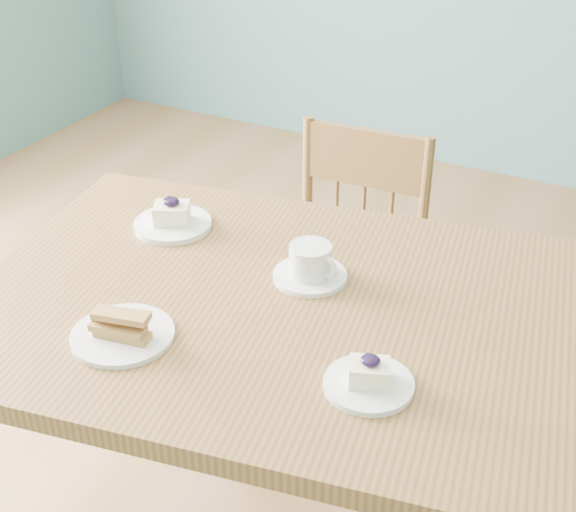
{
  "coord_description": "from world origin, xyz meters",
  "views": [
    {
      "loc": [
        0.53,
        -1.13,
        1.68
      ],
      "look_at": [
        -0.1,
        0.07,
        0.85
      ],
      "focal_mm": 50.0,
      "sensor_mm": 36.0,
      "label": 1
    }
  ],
  "objects_px": {
    "dining_chair": "(346,278)",
    "cheesecake_plate_far": "(172,220)",
    "biscotti_plate": "(122,329)",
    "coffee_cup": "(311,265)",
    "dining_table": "(345,346)",
    "cheesecake_plate_near": "(369,379)"
  },
  "relations": [
    {
      "from": "dining_chair",
      "to": "cheesecake_plate_far",
      "type": "bearing_deg",
      "value": -116.76
    },
    {
      "from": "biscotti_plate",
      "to": "coffee_cup",
      "type": "bearing_deg",
      "value": 57.65
    },
    {
      "from": "dining_table",
      "to": "coffee_cup",
      "type": "relative_size",
      "value": 10.63
    },
    {
      "from": "cheesecake_plate_far",
      "to": "biscotti_plate",
      "type": "height_order",
      "value": "cheesecake_plate_far"
    },
    {
      "from": "dining_table",
      "to": "coffee_cup",
      "type": "bearing_deg",
      "value": 135.52
    },
    {
      "from": "dining_table",
      "to": "biscotti_plate",
      "type": "distance_m",
      "value": 0.43
    },
    {
      "from": "dining_table",
      "to": "dining_chair",
      "type": "xyz_separation_m",
      "value": [
        -0.27,
        0.63,
        -0.28
      ]
    },
    {
      "from": "cheesecake_plate_near",
      "to": "biscotti_plate",
      "type": "height_order",
      "value": "cheesecake_plate_near"
    },
    {
      "from": "dining_table",
      "to": "cheesecake_plate_far",
      "type": "relative_size",
      "value": 9.14
    },
    {
      "from": "cheesecake_plate_near",
      "to": "cheesecake_plate_far",
      "type": "height_order",
      "value": "cheesecake_plate_far"
    },
    {
      "from": "dining_chair",
      "to": "cheesecake_plate_near",
      "type": "distance_m",
      "value": 0.97
    },
    {
      "from": "dining_chair",
      "to": "cheesecake_plate_far",
      "type": "distance_m",
      "value": 0.67
    },
    {
      "from": "cheesecake_plate_near",
      "to": "biscotti_plate",
      "type": "bearing_deg",
      "value": -169.76
    },
    {
      "from": "cheesecake_plate_near",
      "to": "dining_chair",
      "type": "bearing_deg",
      "value": 115.9
    },
    {
      "from": "dining_table",
      "to": "coffee_cup",
      "type": "xyz_separation_m",
      "value": [
        -0.12,
        0.08,
        0.11
      ]
    },
    {
      "from": "cheesecake_plate_near",
      "to": "cheesecake_plate_far",
      "type": "distance_m",
      "value": 0.68
    },
    {
      "from": "dining_table",
      "to": "cheesecake_plate_near",
      "type": "height_order",
      "value": "cheesecake_plate_near"
    },
    {
      "from": "dining_chair",
      "to": "biscotti_plate",
      "type": "distance_m",
      "value": 0.97
    },
    {
      "from": "dining_chair",
      "to": "coffee_cup",
      "type": "relative_size",
      "value": 5.63
    },
    {
      "from": "coffee_cup",
      "to": "dining_table",
      "type": "bearing_deg",
      "value": -20.9
    },
    {
      "from": "cheesecake_plate_near",
      "to": "coffee_cup",
      "type": "relative_size",
      "value": 1.01
    },
    {
      "from": "biscotti_plate",
      "to": "dining_table",
      "type": "bearing_deg",
      "value": 38.19
    }
  ]
}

